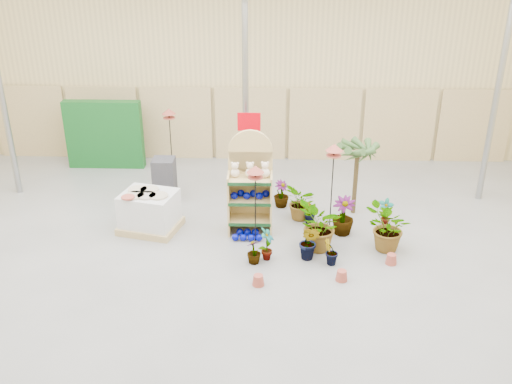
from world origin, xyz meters
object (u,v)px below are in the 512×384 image
display_shelf (250,186)px  potted_plant_2 (320,227)px  bird_table_front (255,172)px  pallet_stack (149,211)px

display_shelf → potted_plant_2: display_shelf is taller
bird_table_front → potted_plant_2: bearing=-15.4°
display_shelf → potted_plant_2: 1.70m
pallet_stack → potted_plant_2: size_ratio=1.33×
display_shelf → potted_plant_2: size_ratio=2.08×
bird_table_front → pallet_stack: bearing=169.5°
display_shelf → pallet_stack: bearing=-177.7°
bird_table_front → potted_plant_2: size_ratio=1.58×
display_shelf → pallet_stack: size_ratio=1.57×
pallet_stack → potted_plant_2: 3.59m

